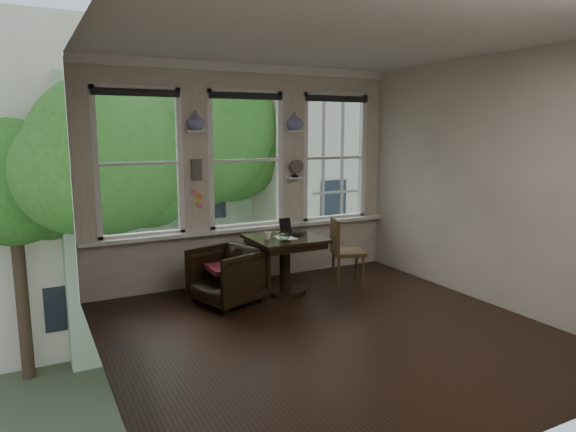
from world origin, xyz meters
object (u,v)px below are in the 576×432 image
table (285,265)px  side_chair_right (348,252)px  mug (267,236)px  armchair_left (228,276)px  laptop (295,235)px

table → side_chair_right: bearing=-4.2°
side_chair_right → mug: size_ratio=9.01×
armchair_left → table: bearing=75.2°
laptop → side_chair_right: bearing=-5.7°
side_chair_right → laptop: size_ratio=3.11×
side_chair_right → mug: 1.26m
table → side_chair_right: side_chair_right is taller
laptop → mug: size_ratio=2.90×
table → armchair_left: bearing=-176.3°
table → mug: size_ratio=8.82×
table → side_chair_right: (0.94, -0.07, 0.09)m
armchair_left → mug: bearing=73.7°
mug → armchair_left: bearing=-177.8°
armchair_left → mug: (0.55, 0.02, 0.45)m
armchair_left → mug: 0.71m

